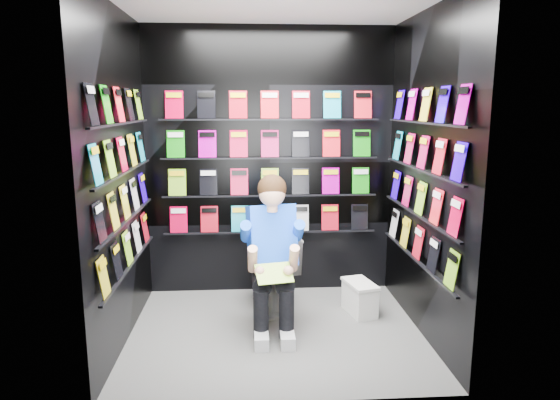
{
  "coord_description": "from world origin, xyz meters",
  "views": [
    {
      "loc": [
        -0.22,
        -3.86,
        1.86
      ],
      "look_at": [
        0.04,
        0.15,
        1.09
      ],
      "focal_mm": 32.0,
      "sensor_mm": 36.0,
      "label": 1
    }
  ],
  "objects": [
    {
      "name": "comics_left",
      "position": [
        -1.17,
        0.0,
        1.31
      ],
      "size": [
        0.06,
        1.7,
        1.37
      ],
      "primitive_type": null,
      "color": "#C20432",
      "rests_on": "wall_left"
    },
    {
      "name": "floor",
      "position": [
        0.0,
        0.0,
        0.0
      ],
      "size": [
        2.4,
        2.4,
        0.0
      ],
      "primitive_type": "plane",
      "color": "#595957",
      "rests_on": "ground"
    },
    {
      "name": "longbox",
      "position": [
        0.78,
        0.34,
        0.13
      ],
      "size": [
        0.28,
        0.39,
        0.27
      ],
      "primitive_type": "cube",
      "rotation": [
        0.0,
        0.0,
        0.24
      ],
      "color": "silver",
      "rests_on": "floor"
    },
    {
      "name": "wall_right",
      "position": [
        1.2,
        0.0,
        1.3
      ],
      "size": [
        0.04,
        2.0,
        2.6
      ],
      "primitive_type": "cube",
      "color": "black",
      "rests_on": "floor"
    },
    {
      "name": "wall_front",
      "position": [
        0.0,
        -1.0,
        1.3
      ],
      "size": [
        2.4,
        0.04,
        2.6
      ],
      "primitive_type": "cube",
      "color": "black",
      "rests_on": "floor"
    },
    {
      "name": "ceiling",
      "position": [
        0.0,
        0.0,
        2.6
      ],
      "size": [
        2.4,
        2.4,
        0.0
      ],
      "primitive_type": "plane",
      "color": "white",
      "rests_on": "floor"
    },
    {
      "name": "toilet",
      "position": [
        -0.02,
        0.54,
        0.37
      ],
      "size": [
        0.56,
        0.82,
        0.73
      ],
      "primitive_type": "imported",
      "rotation": [
        0.0,
        0.0,
        3.34
      ],
      "color": "white",
      "rests_on": "floor"
    },
    {
      "name": "reader",
      "position": [
        -0.02,
        0.16,
        0.77
      ],
      "size": [
        0.67,
        0.86,
        1.42
      ],
      "primitive_type": null,
      "rotation": [
        0.0,
        0.0,
        0.2
      ],
      "color": "blue",
      "rests_on": "toilet"
    },
    {
      "name": "comics_right",
      "position": [
        1.17,
        0.0,
        1.31
      ],
      "size": [
        0.06,
        1.7,
        1.37
      ],
      "primitive_type": null,
      "color": "#C20432",
      "rests_on": "wall_right"
    },
    {
      "name": "longbox_lid",
      "position": [
        0.78,
        0.34,
        0.28
      ],
      "size": [
        0.3,
        0.41,
        0.03
      ],
      "primitive_type": "cube",
      "rotation": [
        0.0,
        0.0,
        0.24
      ],
      "color": "silver",
      "rests_on": "longbox"
    },
    {
      "name": "wall_back",
      "position": [
        0.0,
        1.0,
        1.3
      ],
      "size": [
        2.4,
        0.04,
        2.6
      ],
      "primitive_type": "cube",
      "color": "black",
      "rests_on": "floor"
    },
    {
      "name": "wall_left",
      "position": [
        -1.2,
        0.0,
        1.3
      ],
      "size": [
        0.04,
        2.0,
        2.6
      ],
      "primitive_type": "cube",
      "color": "black",
      "rests_on": "floor"
    },
    {
      "name": "comics_back",
      "position": [
        0.0,
        0.97,
        1.31
      ],
      "size": [
        2.1,
        0.06,
        1.37
      ],
      "primitive_type": null,
      "color": "#C20432",
      "rests_on": "wall_back"
    },
    {
      "name": "held_comic",
      "position": [
        -0.02,
        -0.19,
        0.58
      ],
      "size": [
        0.31,
        0.22,
        0.12
      ],
      "primitive_type": "cube",
      "rotation": [
        -0.96,
        0.0,
        0.2
      ],
      "color": "green",
      "rests_on": "reader"
    }
  ]
}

